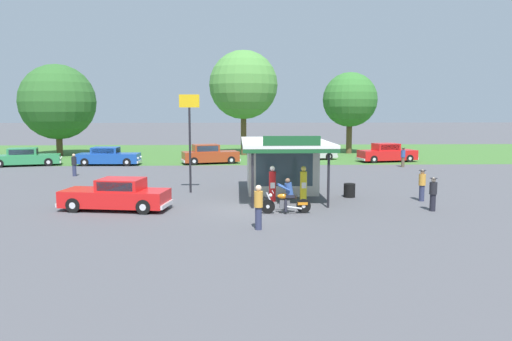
% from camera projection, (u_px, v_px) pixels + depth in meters
% --- Properties ---
extents(ground_plane, '(300.00, 300.00, 0.00)m').
position_uv_depth(ground_plane, '(249.00, 208.00, 23.35)').
color(ground_plane, '#4C4C51').
extents(grass_verge_strip, '(120.00, 24.00, 0.01)m').
position_uv_depth(grass_verge_strip, '(242.00, 153.00, 53.11)').
color(grass_verge_strip, '#3D6B2D').
rests_on(grass_verge_strip, ground).
extents(service_station_kiosk, '(4.45, 7.48, 3.40)m').
position_uv_depth(service_station_kiosk, '(282.00, 162.00, 27.72)').
color(service_station_kiosk, beige).
rests_on(service_station_kiosk, ground).
extents(gas_pump_nearside, '(0.44, 0.44, 1.85)m').
position_uv_depth(gas_pump_nearside, '(272.00, 186.00, 24.45)').
color(gas_pump_nearside, slate).
rests_on(gas_pump_nearside, ground).
extents(gas_pump_offside, '(0.44, 0.44, 1.84)m').
position_uv_depth(gas_pump_offside, '(303.00, 186.00, 24.51)').
color(gas_pump_offside, slate).
rests_on(gas_pump_offside, ground).
extents(motorcycle_with_rider, '(2.24, 0.70, 1.58)m').
position_uv_depth(motorcycle_with_rider, '(287.00, 199.00, 22.11)').
color(motorcycle_with_rider, black).
rests_on(motorcycle_with_rider, ground).
extents(featured_classic_sedan, '(5.18, 2.53, 1.45)m').
position_uv_depth(featured_classic_sedan, '(116.00, 196.00, 22.90)').
color(featured_classic_sedan, red).
rests_on(featured_classic_sedan, ground).
extents(parked_car_second_row_spare, '(5.41, 2.71, 1.63)m').
position_uv_depth(parked_car_second_row_spare, '(387.00, 153.00, 43.95)').
color(parked_car_second_row_spare, red).
rests_on(parked_car_second_row_spare, ground).
extents(parked_car_back_row_far_left, '(5.15, 3.04, 1.64)m').
position_uv_depth(parked_car_back_row_far_left, '(210.00, 155.00, 42.50)').
color(parked_car_back_row_far_left, '#993819').
rests_on(parked_car_back_row_far_left, ground).
extents(parked_car_back_row_centre_left, '(5.27, 1.96, 1.49)m').
position_uv_depth(parked_car_back_row_centre_left, '(108.00, 157.00, 41.30)').
color(parked_car_back_row_centre_left, '#19479E').
rests_on(parked_car_back_row_centre_left, ground).
extents(parked_car_back_row_left, '(5.74, 3.10, 1.45)m').
position_uv_depth(parked_car_back_row_left, '(25.00, 158.00, 40.77)').
color(parked_car_back_row_left, '#2D844C').
rests_on(parked_car_back_row_left, ground).
extents(parked_car_back_row_centre_right, '(5.41, 2.75, 1.49)m').
position_uv_depth(parked_car_back_row_centre_right, '(308.00, 152.00, 45.89)').
color(parked_car_back_row_centre_right, '#B7B7BC').
rests_on(parked_car_back_row_centre_right, ground).
extents(bystander_standing_back_lot, '(0.34, 0.34, 1.56)m').
position_uv_depth(bystander_standing_back_lot, '(403.00, 157.00, 39.86)').
color(bystander_standing_back_lot, brown).
rests_on(bystander_standing_back_lot, ground).
extents(bystander_strolling_foreground, '(0.34, 0.34, 1.56)m').
position_uv_depth(bystander_strolling_foreground, '(74.00, 164.00, 34.44)').
color(bystander_strolling_foreground, '#2D3351').
rests_on(bystander_strolling_foreground, ground).
extents(bystander_admiring_sedan, '(0.34, 0.34, 1.53)m').
position_uv_depth(bystander_admiring_sedan, '(433.00, 193.00, 22.60)').
color(bystander_admiring_sedan, black).
rests_on(bystander_admiring_sedan, ground).
extents(bystander_leaning_by_kiosk, '(0.35, 0.35, 1.59)m').
position_uv_depth(bystander_leaning_by_kiosk, '(422.00, 184.00, 25.06)').
color(bystander_leaning_by_kiosk, '#2D3351').
rests_on(bystander_leaning_by_kiosk, ground).
extents(bystander_chatting_near_pumps, '(0.34, 0.34, 1.73)m').
position_uv_depth(bystander_chatting_near_pumps, '(258.00, 206.00, 19.09)').
color(bystander_chatting_near_pumps, '#2D3351').
rests_on(bystander_chatting_near_pumps, ground).
extents(tree_oak_right, '(7.41, 7.41, 9.02)m').
position_uv_depth(tree_oak_right, '(58.00, 104.00, 49.24)').
color(tree_oak_right, brown).
rests_on(tree_oak_right, ground).
extents(tree_oak_far_right, '(6.83, 6.83, 10.43)m').
position_uv_depth(tree_oak_far_right, '(244.00, 87.00, 49.79)').
color(tree_oak_far_right, brown).
rests_on(tree_oak_far_right, ground).
extents(tree_oak_far_left, '(5.63, 5.63, 8.41)m').
position_uv_depth(tree_oak_far_left, '(350.00, 100.00, 51.74)').
color(tree_oak_far_left, brown).
rests_on(tree_oak_far_left, ground).
extents(roadside_pole_sign, '(1.10, 0.12, 5.39)m').
position_uv_depth(roadside_pole_sign, '(190.00, 127.00, 27.31)').
color(roadside_pole_sign, black).
rests_on(roadside_pole_sign, ground).
extents(spare_tire_stack, '(0.60, 0.60, 0.72)m').
position_uv_depth(spare_tire_stack, '(349.00, 190.00, 26.24)').
color(spare_tire_stack, black).
rests_on(spare_tire_stack, ground).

